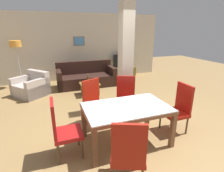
# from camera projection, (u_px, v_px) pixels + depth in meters

# --- Properties ---
(ground_plane) EXTENTS (18.00, 18.00, 0.00)m
(ground_plane) POSITION_uv_depth(u_px,v_px,m) (126.00, 141.00, 3.40)
(ground_plane) COLOR olive
(back_wall) EXTENTS (7.20, 0.09, 2.70)m
(back_wall) POSITION_uv_depth(u_px,v_px,m) (79.00, 47.00, 7.29)
(back_wall) COLOR beige
(back_wall) RESTS_ON ground_plane
(divider_pillar) EXTENTS (0.30, 0.32, 2.70)m
(divider_pillar) POSITION_uv_depth(u_px,v_px,m) (126.00, 59.00, 4.45)
(divider_pillar) COLOR beige
(divider_pillar) RESTS_ON ground_plane
(dining_table) EXTENTS (1.55, 0.96, 0.74)m
(dining_table) POSITION_uv_depth(u_px,v_px,m) (126.00, 114.00, 3.22)
(dining_table) COLOR brown
(dining_table) RESTS_ON ground_plane
(dining_chair_head_left) EXTENTS (0.46, 0.46, 1.02)m
(dining_chair_head_left) POSITION_uv_depth(u_px,v_px,m) (62.00, 128.00, 2.86)
(dining_chair_head_left) COLOR maroon
(dining_chair_head_left) RESTS_ON ground_plane
(dining_chair_head_right) EXTENTS (0.46, 0.46, 1.02)m
(dining_chair_head_right) POSITION_uv_depth(u_px,v_px,m) (178.00, 107.00, 3.61)
(dining_chair_head_right) COLOR #9B150D
(dining_chair_head_right) RESTS_ON ground_plane
(dining_chair_far_left) EXTENTS (0.60, 0.60, 1.02)m
(dining_chair_far_left) POSITION_uv_depth(u_px,v_px,m) (94.00, 102.00, 3.90)
(dining_chair_far_left) COLOR #A11C0E
(dining_chair_far_left) RESTS_ON ground_plane
(dining_chair_far_right) EXTENTS (0.60, 0.60, 1.02)m
(dining_chair_far_right) POSITION_uv_depth(u_px,v_px,m) (126.00, 97.00, 4.15)
(dining_chair_far_right) COLOR #9D150F
(dining_chair_far_right) RESTS_ON ground_plane
(dining_chair_near_left) EXTENTS (0.60, 0.60, 1.02)m
(dining_chair_near_left) POSITION_uv_depth(u_px,v_px,m) (128.00, 152.00, 2.30)
(dining_chair_near_left) COLOR #9C1A0F
(dining_chair_near_left) RESTS_ON ground_plane
(sofa) EXTENTS (2.14, 0.91, 0.90)m
(sofa) POSITION_uv_depth(u_px,v_px,m) (86.00, 78.00, 6.65)
(sofa) COLOR #311C17
(sofa) RESTS_ON ground_plane
(armchair) EXTENTS (1.24, 1.25, 0.76)m
(armchair) POSITION_uv_depth(u_px,v_px,m) (32.00, 87.00, 5.69)
(armchair) COLOR #BAACA2
(armchair) RESTS_ON ground_plane
(coffee_table) EXTENTS (0.61, 0.55, 0.38)m
(coffee_table) POSITION_uv_depth(u_px,v_px,m) (90.00, 89.00, 5.76)
(coffee_table) COLOR brown
(coffee_table) RESTS_ON ground_plane
(bottle) EXTENTS (0.07, 0.07, 0.27)m
(bottle) POSITION_uv_depth(u_px,v_px,m) (88.00, 79.00, 5.78)
(bottle) COLOR #4C2D14
(bottle) RESTS_ON coffee_table
(tv_stand) EXTENTS (1.27, 0.40, 0.42)m
(tv_stand) POSITION_uv_depth(u_px,v_px,m) (121.00, 72.00, 7.98)
(tv_stand) COLOR olive
(tv_stand) RESTS_ON ground_plane
(tv_screen) EXTENTS (0.83, 0.25, 0.59)m
(tv_screen) POSITION_uv_depth(u_px,v_px,m) (122.00, 61.00, 7.83)
(tv_screen) COLOR black
(tv_screen) RESTS_ON tv_stand
(floor_lamp) EXTENTS (0.39, 0.39, 1.70)m
(floor_lamp) POSITION_uv_depth(u_px,v_px,m) (16.00, 48.00, 6.16)
(floor_lamp) COLOR #B7B7BC
(floor_lamp) RESTS_ON ground_plane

